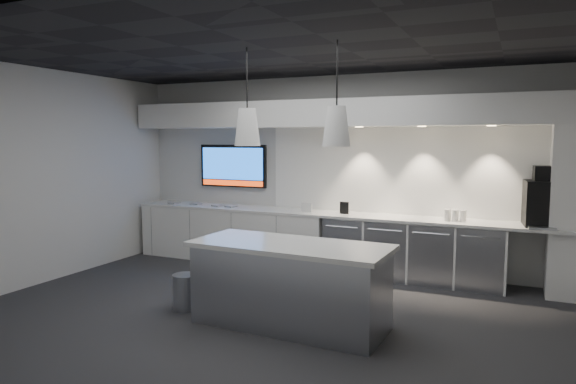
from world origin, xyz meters
The scene contains 27 objects.
floor centered at (0.00, 0.00, 0.00)m, with size 7.00×7.00×0.00m, color #2C2C2E.
ceiling centered at (0.00, 0.00, 3.00)m, with size 7.00×7.00×0.00m, color black.
wall_back centered at (0.00, 2.50, 1.50)m, with size 7.00×7.00×0.00m, color silver.
wall_front centered at (0.00, -2.50, 1.50)m, with size 7.00×7.00×0.00m, color silver.
wall_left centered at (-3.50, 0.00, 1.50)m, with size 7.00×7.00×0.00m, color silver.
back_counter centered at (0.00, 2.17, 0.88)m, with size 6.80×0.65×0.04m, color white.
left_base_cabinets centered at (-1.75, 2.17, 0.43)m, with size 3.30×0.63×0.86m, color white.
fridge_unit_a centered at (0.25, 2.17, 0.42)m, with size 0.60×0.61×0.85m, color #9C9FA5.
fridge_unit_b centered at (0.88, 2.17, 0.42)m, with size 0.60×0.61×0.85m, color #9C9FA5.
fridge_unit_c centered at (1.51, 2.17, 0.42)m, with size 0.60×0.61×0.85m, color #9C9FA5.
fridge_unit_d centered at (2.14, 2.17, 0.42)m, with size 0.60×0.61×0.85m, color #9C9FA5.
backsplash centered at (1.20, 2.48, 1.55)m, with size 4.60×0.03×1.30m, color white.
soffit centered at (0.00, 2.20, 2.40)m, with size 6.90×0.60×0.40m, color white.
column centered at (3.20, 2.20, 1.30)m, with size 0.55×0.55×2.60m, color white.
wall_tv centered at (-1.90, 2.45, 1.56)m, with size 1.25×0.07×0.72m.
island centered at (0.36, -0.20, 0.46)m, with size 2.18×1.00×0.91m.
bin centered at (-1.00, -0.23, 0.21)m, with size 0.30×0.30×0.42m, color #9C9FA5.
coffee_machine centered at (2.85, 2.20, 1.22)m, with size 0.48×0.64×0.78m.
sign_black centered at (0.19, 2.17, 0.99)m, with size 0.14×0.02×0.18m, color black.
sign_white centered at (-0.39, 2.09, 0.97)m, with size 0.18×0.02×0.14m, color white.
cup_cluster centered at (1.79, 2.17, 0.98)m, with size 0.28×0.18×0.15m, color silver, non-canonical shape.
tray_a centered at (-2.88, 2.09, 0.91)m, with size 0.16×0.16×0.03m, color gray.
tray_b centered at (-2.46, 2.14, 0.91)m, with size 0.16×0.16×0.03m, color gray.
tray_c centered at (-2.00, 2.10, 0.91)m, with size 0.16×0.16×0.03m, color gray.
tray_d centered at (-1.74, 2.10, 0.91)m, with size 0.16×0.16×0.03m, color gray.
pendant_left centered at (-0.15, -0.20, 2.15)m, with size 0.28×0.28×1.11m.
pendant_right centered at (0.87, -0.20, 2.15)m, with size 0.28×0.28×1.11m.
Camera 1 is at (2.57, -5.13, 2.03)m, focal length 32.00 mm.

